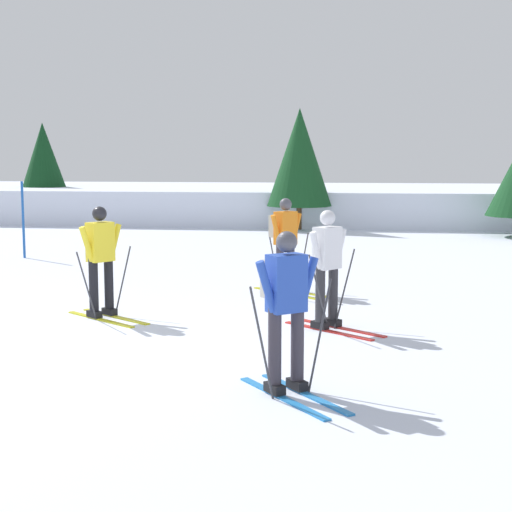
{
  "coord_description": "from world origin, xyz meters",
  "views": [
    {
      "loc": [
        3.98,
        -9.55,
        2.49
      ],
      "look_at": [
        2.43,
        2.53,
        0.9
      ],
      "focal_mm": 54.69,
      "sensor_mm": 36.0,
      "label": 1
    }
  ],
  "objects_px": {
    "skier_white": "(328,266)",
    "conifer_far_centre": "(300,157)",
    "skier_blue": "(285,303)",
    "conifer_far_right": "(43,160)",
    "trail_marker_pole": "(23,220)",
    "skier_yellow": "(101,258)",
    "skier_orange": "(285,240)"
  },
  "relations": [
    {
      "from": "skier_orange",
      "to": "conifer_far_centre",
      "type": "distance_m",
      "value": 12.06
    },
    {
      "from": "conifer_far_right",
      "to": "trail_marker_pole",
      "type": "bearing_deg",
      "value": -69.9
    },
    {
      "from": "skier_yellow",
      "to": "skier_white",
      "type": "height_order",
      "value": "same"
    },
    {
      "from": "skier_blue",
      "to": "skier_white",
      "type": "height_order",
      "value": "same"
    },
    {
      "from": "conifer_far_right",
      "to": "conifer_far_centre",
      "type": "xyz_separation_m",
      "value": [
        10.32,
        -3.51,
        0.12
      ]
    },
    {
      "from": "skier_white",
      "to": "skier_orange",
      "type": "xyz_separation_m",
      "value": [
        -0.89,
        2.95,
        0.04
      ]
    },
    {
      "from": "skier_blue",
      "to": "skier_yellow",
      "type": "height_order",
      "value": "same"
    },
    {
      "from": "skier_blue",
      "to": "conifer_far_right",
      "type": "distance_m",
      "value": 24.44
    },
    {
      "from": "skier_yellow",
      "to": "conifer_far_right",
      "type": "height_order",
      "value": "conifer_far_right"
    },
    {
      "from": "skier_blue",
      "to": "skier_white",
      "type": "relative_size",
      "value": 1.0
    },
    {
      "from": "trail_marker_pole",
      "to": "conifer_far_centre",
      "type": "relative_size",
      "value": 0.46
    },
    {
      "from": "skier_blue",
      "to": "conifer_far_right",
      "type": "bearing_deg",
      "value": 118.11
    },
    {
      "from": "skier_white",
      "to": "trail_marker_pole",
      "type": "relative_size",
      "value": 0.93
    },
    {
      "from": "skier_yellow",
      "to": "skier_orange",
      "type": "distance_m",
      "value": 3.67
    },
    {
      "from": "skier_orange",
      "to": "conifer_far_right",
      "type": "xyz_separation_m",
      "value": [
        -10.93,
        15.47,
        1.32
      ]
    },
    {
      "from": "skier_yellow",
      "to": "trail_marker_pole",
      "type": "xyz_separation_m",
      "value": [
        -4.12,
        6.49,
        0.01
      ]
    },
    {
      "from": "skier_yellow",
      "to": "trail_marker_pole",
      "type": "height_order",
      "value": "trail_marker_pole"
    },
    {
      "from": "skier_orange",
      "to": "trail_marker_pole",
      "type": "height_order",
      "value": "trail_marker_pole"
    },
    {
      "from": "skier_white",
      "to": "conifer_far_right",
      "type": "distance_m",
      "value": 21.92
    },
    {
      "from": "skier_yellow",
      "to": "conifer_far_centre",
      "type": "bearing_deg",
      "value": 82.32
    },
    {
      "from": "trail_marker_pole",
      "to": "conifer_far_right",
      "type": "distance_m",
      "value": 12.42
    },
    {
      "from": "trail_marker_pole",
      "to": "conifer_far_right",
      "type": "relative_size",
      "value": 0.5
    },
    {
      "from": "skier_orange",
      "to": "skier_white",
      "type": "bearing_deg",
      "value": -73.28
    },
    {
      "from": "trail_marker_pole",
      "to": "skier_blue",
      "type": "bearing_deg",
      "value": -53.86
    },
    {
      "from": "skier_yellow",
      "to": "conifer_far_centre",
      "type": "xyz_separation_m",
      "value": [
        1.97,
        14.58,
        1.48
      ]
    },
    {
      "from": "skier_white",
      "to": "conifer_far_centre",
      "type": "distance_m",
      "value": 15.06
    },
    {
      "from": "trail_marker_pole",
      "to": "conifer_far_right",
      "type": "bearing_deg",
      "value": 110.1
    },
    {
      "from": "skier_yellow",
      "to": "skier_white",
      "type": "distance_m",
      "value": 3.48
    },
    {
      "from": "trail_marker_pole",
      "to": "conifer_far_centre",
      "type": "bearing_deg",
      "value": 53.06
    },
    {
      "from": "skier_blue",
      "to": "trail_marker_pole",
      "type": "bearing_deg",
      "value": 126.14
    },
    {
      "from": "skier_yellow",
      "to": "trail_marker_pole",
      "type": "distance_m",
      "value": 7.68
    },
    {
      "from": "skier_yellow",
      "to": "skier_white",
      "type": "xyz_separation_m",
      "value": [
        3.46,
        -0.34,
        -0.0
      ]
    }
  ]
}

